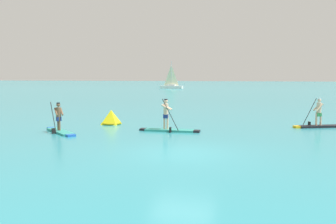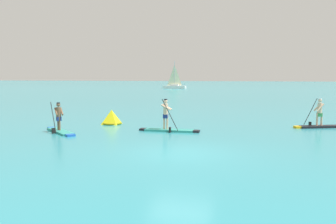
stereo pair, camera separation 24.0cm
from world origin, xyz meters
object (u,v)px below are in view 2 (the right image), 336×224
paddleboarder_near_left (60,126)px  paddleboarder_mid_center (168,125)px  paddleboarder_far_right (320,122)px  race_marker_buoy (112,118)px  sailboat_left_horizon (175,85)px

paddleboarder_near_left → paddleboarder_mid_center: paddleboarder_mid_center is taller
paddleboarder_near_left → paddleboarder_far_right: size_ratio=0.96×
paddleboarder_mid_center → race_marker_buoy: bearing=154.5°
race_marker_buoy → sailboat_left_horizon: (-13.92, 67.04, 0.48)m
race_marker_buoy → sailboat_left_horizon: 68.47m
paddleboarder_mid_center → paddleboarder_far_right: bearing=22.9°
paddleboarder_near_left → sailboat_left_horizon: size_ratio=0.42×
paddleboarder_far_right → race_marker_buoy: bearing=-15.2°
race_marker_buoy → paddleboarder_mid_center: bearing=-23.5°
paddleboarder_far_right → sailboat_left_horizon: 70.24m
sailboat_left_horizon → paddleboarder_mid_center: bearing=107.3°
paddleboarder_near_left → race_marker_buoy: size_ratio=1.99×
paddleboarder_near_left → sailboat_left_horizon: (-12.67, 70.88, 0.55)m
paddleboarder_mid_center → sailboat_left_horizon: sailboat_left_horizon is taller
paddleboarder_far_right → race_marker_buoy: size_ratio=2.08×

